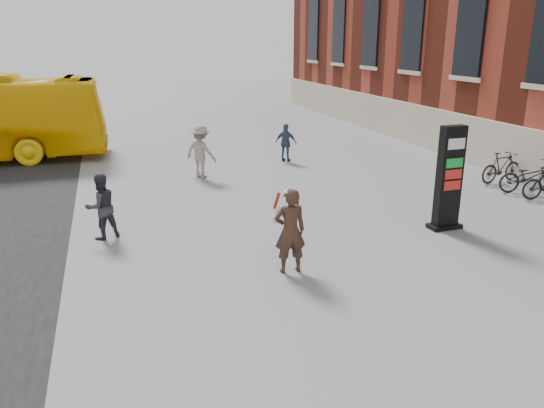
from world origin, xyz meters
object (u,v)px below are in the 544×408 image
object	(u,v)px
pedestrian_c	(286,143)
bike_7	(501,167)
woman	(290,230)
pedestrian_a	(101,207)
bike_6	(529,177)
pedestrian_b	(201,151)
info_pylon	(449,178)

from	to	relation	value
pedestrian_c	bike_7	world-z (taller)	pedestrian_c
woman	pedestrian_a	xyz separation A→B (m)	(-3.69, 3.16, -0.12)
pedestrian_a	pedestrian_c	distance (m)	9.59
bike_7	bike_6	bearing A→B (deg)	171.47
pedestrian_c	pedestrian_b	bearing A→B (deg)	60.21
info_pylon	bike_6	world-z (taller)	info_pylon
woman	pedestrian_a	world-z (taller)	woman
info_pylon	pedestrian_b	xyz separation A→B (m)	(-5.03, 7.00, -0.40)
info_pylon	pedestrian_c	distance (m)	8.62
pedestrian_b	bike_7	world-z (taller)	pedestrian_b
bike_6	woman	bearing A→B (deg)	124.28
info_pylon	bike_7	xyz separation A→B (m)	(4.46, 3.32, -0.79)
woman	info_pylon	bearing A→B (deg)	-160.55
woman	pedestrian_a	distance (m)	4.86
pedestrian_a	pedestrian_b	distance (m)	6.12
pedestrian_b	bike_6	world-z (taller)	pedestrian_b
bike_7	pedestrian_c	bearing A→B (deg)	40.18
pedestrian_a	pedestrian_b	size ratio (longest dim) A/B	0.88
info_pylon	pedestrian_c	world-z (taller)	info_pylon
pedestrian_a	bike_6	world-z (taller)	pedestrian_a
pedestrian_b	bike_7	size ratio (longest dim) A/B	1.05
pedestrian_c	bike_7	distance (m)	7.82
bike_6	bike_7	world-z (taller)	bike_7
pedestrian_b	bike_6	distance (m)	10.70
woman	pedestrian_a	bearing A→B (deg)	-36.90
pedestrian_a	woman	bearing A→B (deg)	115.92
pedestrian_b	bike_7	xyz separation A→B (m)	(9.49, -3.67, -0.39)
pedestrian_b	bike_7	bearing A→B (deg)	-156.18
bike_7	info_pylon	bearing A→B (deg)	118.18
bike_6	info_pylon	bearing A→B (deg)	128.74
bike_6	bike_7	xyz separation A→B (m)	(0.00, 1.27, 0.02)
pedestrian_a	pedestrian_b	xyz separation A→B (m)	(3.31, 5.15, 0.11)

